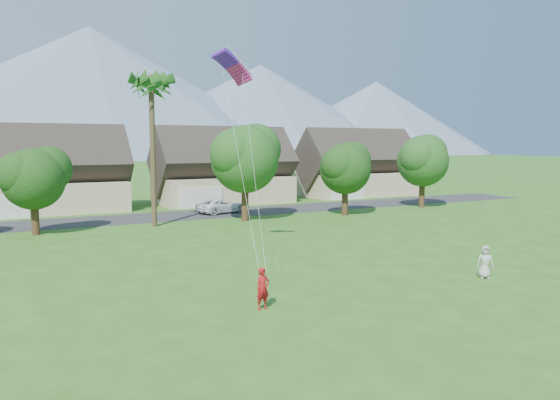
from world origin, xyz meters
TOP-DOWN VIEW (x-y plane):
  - ground at (0.00, 0.00)m, footprint 500.00×500.00m
  - street at (0.00, 34.00)m, footprint 90.00×7.00m
  - kite_flyer at (-4.02, 3.92)m, footprint 0.70×0.52m
  - watcher at (8.31, 3.35)m, footprint 0.98×0.90m
  - parked_car at (6.18, 34.00)m, footprint 5.54×3.69m
  - mountain_ridge at (10.40, 260.00)m, footprint 540.00×240.00m
  - houses_row at (0.49, 42.99)m, footprint 72.75×8.19m
  - tree_row at (-1.14, 27.92)m, footprint 62.27×6.67m
  - fan_palm at (-2.00, 28.50)m, footprint 3.00×3.00m
  - parafoil_kite at (-1.05, 13.91)m, footprint 2.86×1.37m

SIDE VIEW (x-z plane):
  - ground at x=0.00m, z-range 0.00..0.00m
  - street at x=0.00m, z-range 0.00..0.01m
  - parked_car at x=6.18m, z-range 0.00..1.41m
  - watcher at x=8.31m, z-range 0.00..1.68m
  - kite_flyer at x=-4.02m, z-range 0.00..1.74m
  - houses_row at x=0.49m, z-range -0.99..7.87m
  - tree_row at x=-1.14m, z-range 0.66..9.11m
  - parafoil_kite at x=-1.05m, z-range 11.12..11.62m
  - fan_palm at x=-2.00m, z-range 4.90..18.70m
  - mountain_ridge at x=10.40m, z-range -5.93..64.07m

